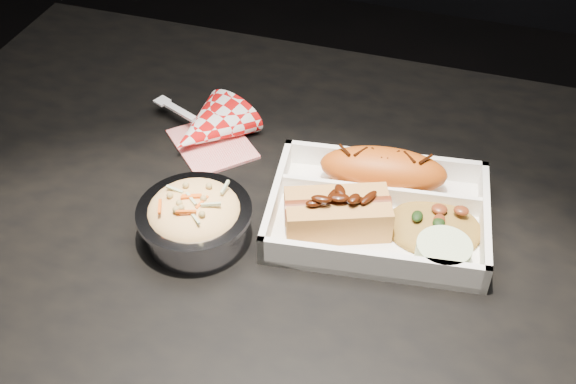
# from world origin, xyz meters

# --- Properties ---
(dining_table) EXTENTS (1.20, 0.80, 0.75)m
(dining_table) POSITION_xyz_m (0.00, 0.00, 0.66)
(dining_table) COLOR black
(dining_table) RESTS_ON ground
(food_tray) EXTENTS (0.27, 0.21, 0.04)m
(food_tray) POSITION_xyz_m (0.05, 0.04, 0.76)
(food_tray) COLOR white
(food_tray) RESTS_ON dining_table
(fried_pastry) EXTENTS (0.16, 0.08, 0.05)m
(fried_pastry) POSITION_xyz_m (0.05, 0.09, 0.78)
(fried_pastry) COLOR #BE5113
(fried_pastry) RESTS_ON food_tray
(hotdog) EXTENTS (0.13, 0.10, 0.06)m
(hotdog) POSITION_xyz_m (0.01, 0.00, 0.78)
(hotdog) COLOR #CC8D45
(hotdog) RESTS_ON food_tray
(fried_rice_mound) EXTENTS (0.12, 0.10, 0.03)m
(fried_rice_mound) POSITION_xyz_m (0.12, 0.03, 0.77)
(fried_rice_mound) COLOR #A77A30
(fried_rice_mound) RESTS_ON food_tray
(cupcake_liner) EXTENTS (0.06, 0.06, 0.03)m
(cupcake_liner) POSITION_xyz_m (0.14, -0.02, 0.77)
(cupcake_liner) COLOR beige
(cupcake_liner) RESTS_ON food_tray
(foil_coleslaw_cup) EXTENTS (0.13, 0.13, 0.07)m
(foil_coleslaw_cup) POSITION_xyz_m (-0.14, -0.05, 0.78)
(foil_coleslaw_cup) COLOR silver
(foil_coleslaw_cup) RESTS_ON dining_table
(napkin_fork) EXTENTS (0.17, 0.15, 0.10)m
(napkin_fork) POSITION_xyz_m (-0.20, 0.12, 0.77)
(napkin_fork) COLOR red
(napkin_fork) RESTS_ON dining_table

